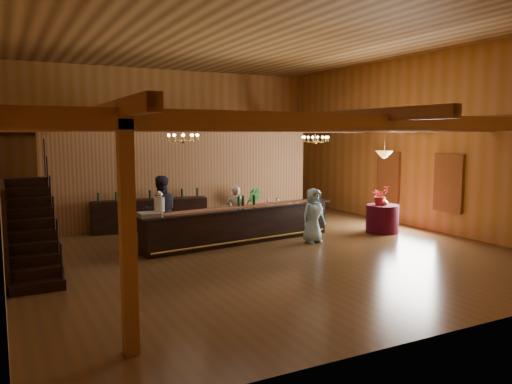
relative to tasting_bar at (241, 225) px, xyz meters
name	(u,v)px	position (x,y,z in m)	size (l,w,h in m)	color
floor	(247,243)	(0.12, -0.15, -0.51)	(14.00, 14.00, 0.00)	#52351A
ceiling	(247,39)	(0.12, -0.15, 4.99)	(14.00, 14.00, 0.00)	#A2763C
wall_back	(168,141)	(0.12, 6.85, 2.24)	(12.00, 0.10, 5.50)	#B3763D
wall_front	(458,151)	(0.12, -7.15, 2.24)	(12.00, 0.10, 5.50)	#B3763D
wall_right	(412,142)	(6.12, -0.15, 2.24)	(0.10, 14.00, 5.50)	#B3763D
beam_grid	(239,126)	(0.12, 0.36, 2.73)	(11.90, 13.90, 0.39)	brown
support_posts	(255,188)	(0.12, -0.65, 1.09)	(9.20, 10.20, 3.20)	brown
partition_wall	(186,178)	(-0.38, 3.35, 1.04)	(9.00, 0.18, 3.10)	brown
window_right_front	(449,183)	(6.07, -1.75, 1.04)	(0.12, 1.05, 1.75)	white
window_right_back	(388,177)	(6.07, 0.85, 1.04)	(0.12, 1.05, 1.75)	white
staircase	(31,229)	(-5.33, -0.89, 0.49)	(1.00, 2.80, 2.00)	black
backroom_boxes	(174,201)	(-0.17, 5.35, 0.02)	(4.10, 0.60, 1.10)	black
tasting_bar	(241,225)	(0.00, 0.00, 0.00)	(6.05, 1.51, 1.01)	black
beverage_dispenser	(159,203)	(-2.36, -0.25, 0.78)	(0.26, 0.26, 0.60)	silver
glass_rack_tray	(149,214)	(-2.67, -0.39, 0.54)	(0.50, 0.50, 0.10)	gray
raffle_drum	(313,195)	(2.56, 0.28, 0.67)	(0.34, 0.24, 0.30)	olive
bar_bottle_0	(239,201)	(0.00, 0.12, 0.64)	(0.07, 0.07, 0.30)	black
bar_bottle_1	(243,201)	(0.14, 0.13, 0.64)	(0.07, 0.07, 0.30)	black
bar_bottle_2	(254,200)	(0.51, 0.18, 0.64)	(0.07, 0.07, 0.30)	black
backbar_shelf	(151,215)	(-1.73, 2.91, -0.01)	(3.52, 0.55, 0.99)	black
round_table	(382,219)	(4.49, -0.67, -0.08)	(0.98, 0.98, 0.85)	#3B0416
chandelier_left	(183,137)	(-1.66, -0.08, 2.41)	(0.80, 0.80, 0.43)	gold
chandelier_right	(315,139)	(2.64, 0.29, 2.35)	(0.80, 0.80, 0.50)	gold
pendant_lamp	(384,154)	(4.49, -0.67, 1.89)	(0.52, 0.52, 0.90)	gold
bartender	(236,211)	(0.25, 0.88, 0.24)	(0.55, 0.36, 1.50)	silver
staff_second	(161,211)	(-2.08, 0.63, 0.45)	(0.93, 0.72, 1.91)	#22212F
guest	(313,215)	(1.83, -0.87, 0.25)	(0.74, 0.48, 1.52)	#8FCAE3
floor_plant	(251,205)	(1.69, 2.68, 0.10)	(0.67, 0.54, 1.22)	#1B531A
table_flowers	(380,195)	(4.41, -0.62, 0.64)	(0.54, 0.47, 0.60)	#B01920
table_vase	(385,200)	(4.51, -0.72, 0.51)	(0.17, 0.17, 0.33)	gold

